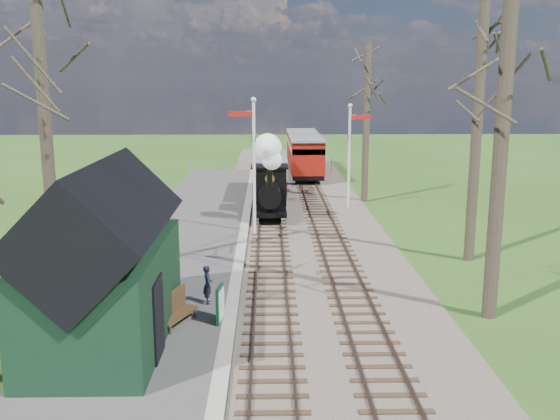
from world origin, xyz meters
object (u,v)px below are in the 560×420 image
Objects in this scene: red_carriage_b at (302,148)px; person at (208,284)px; semaphore_near at (252,157)px; station_shed at (104,265)px; sign_board at (220,304)px; bench at (174,309)px; semaphore_far at (351,148)px; coach at (269,174)px; locomotive at (269,181)px; red_carriage_a at (306,157)px.

person is (-4.54, -30.76, -0.86)m from red_carriage_b.
semaphore_near is 9.71m from person.
sign_board is (2.85, 1.27, -1.54)m from station_shed.
person is (-0.49, 1.51, 0.07)m from sign_board.
bench is (-1.98, -10.86, -2.99)m from semaphore_near.
red_carriage_b is (-1.77, 15.54, -1.69)m from semaphore_far.
coach is at bearing -16.14° from person.
semaphore_far is (8.67, 18.00, 1.08)m from station_shed.
coach is at bearing -102.02° from red_carriage_b.
red_carriage_b is 31.10m from person.
person is at bearing 63.62° from bench.
sign_board is at bearing -172.13° from person.
locomotive is 4.06× the size of sign_board.
person is (-4.54, -25.26, -0.86)m from red_carriage_a.
sign_board is at bearing -97.16° from red_carriage_b.
semaphore_near is at bearing -94.72° from coach.
semaphore_near is at bearing -98.89° from red_carriage_b.
red_carriage_a is at bearing 78.45° from locomotive.
station_shed is at bearing -115.72° from semaphore_far.
person is at bearing -95.98° from coach.
locomotive is 0.74× the size of red_carriage_b.
bench is at bearing -101.25° from red_carriage_a.
locomotive is 14.12m from sign_board.
person is at bearing -100.19° from red_carriage_a.
semaphore_far reaches higher than station_shed.
coach is 6.49× the size of sign_board.
semaphore_far is 18.50m from bench.
sign_board is at bearing -109.20° from semaphore_far.
red_carriage_b is at bearing 77.98° from coach.
red_carriage_a and red_carriage_b have the same top height.
red_carriage_b is at bearing 96.51° from semaphore_far.
person is at bearing 49.71° from station_shed.
coach is (4.30, 21.32, -0.81)m from station_shed.
red_carriage_b is at bearing 80.62° from bench.
coach is at bearing 89.89° from locomotive.
semaphore_near is 11.43m from bench.
red_carriage_a is (2.60, 6.72, 0.21)m from coach.
semaphore_far is at bearing -79.98° from red_carriage_a.
semaphore_far is 1.34× the size of locomotive.
red_carriage_a reaches higher than person.
red_carriage_a is at bearing -90.00° from red_carriage_b.
coach reaches higher than sign_board.
station_shed reaches higher than sign_board.
person is (-1.94, -18.54, -0.66)m from coach.
coach is at bearing 82.23° from bench.
red_carriage_b is at bearing 82.84° from sign_board.
semaphore_near reaches higher than person.
sign_board reaches higher than bench.
person is at bearing -97.24° from semaphore_near.
red_carriage_b is at bearing 78.38° from station_shed.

